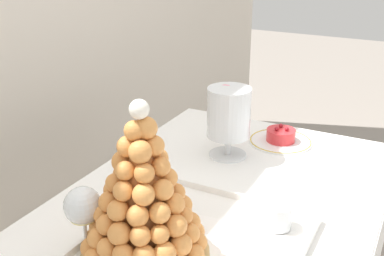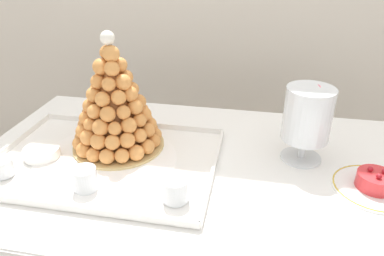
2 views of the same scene
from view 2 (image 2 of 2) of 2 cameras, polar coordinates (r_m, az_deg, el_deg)
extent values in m
cylinder|color=brown|center=(1.64, -17.39, -9.10)|extent=(0.04, 0.04, 0.73)
cylinder|color=brown|center=(1.52, 23.22, -13.46)|extent=(0.04, 0.04, 0.73)
cube|color=brown|center=(1.03, -0.34, -6.23)|extent=(1.21, 0.72, 0.02)
cube|color=white|center=(1.02, -0.34, -5.69)|extent=(1.27, 0.78, 0.00)
cube|color=white|center=(1.42, 2.72, -1.86)|extent=(1.27, 0.01, 0.27)
cube|color=white|center=(1.35, -27.93, -7.10)|extent=(0.01, 0.78, 0.27)
cube|color=white|center=(1.05, -13.53, -5.15)|extent=(0.62, 0.44, 0.01)
cube|color=white|center=(0.89, -19.21, -11.91)|extent=(0.62, 0.01, 0.02)
cube|color=white|center=(1.22, -9.60, 0.75)|extent=(0.62, 0.01, 0.02)
cube|color=white|center=(1.20, -27.26, -2.71)|extent=(0.01, 0.44, 0.02)
cube|color=white|center=(0.97, 3.49, -6.57)|extent=(0.01, 0.44, 0.02)
cylinder|color=white|center=(1.05, -13.55, -4.97)|extent=(0.40, 0.40, 0.00)
cylinder|color=tan|center=(1.10, -11.61, -2.61)|extent=(0.27, 0.27, 0.01)
cone|color=#BC7138|center=(1.04, -12.39, 4.62)|extent=(0.19, 0.19, 0.29)
sphere|color=#DA8A44|center=(1.06, -6.16, -2.06)|extent=(0.04, 0.04, 0.04)
sphere|color=#DF9148|center=(1.09, -5.95, -1.03)|extent=(0.04, 0.04, 0.04)
sphere|color=#DA8A43|center=(1.13, -6.50, -0.11)|extent=(0.04, 0.04, 0.04)
sphere|color=#D98943|center=(1.16, -7.69, 0.57)|extent=(0.05, 0.05, 0.05)
sphere|color=#DD8D46|center=(1.18, -9.33, 1.02)|extent=(0.04, 0.04, 0.04)
sphere|color=#E09148|center=(1.19, -11.23, 1.15)|extent=(0.04, 0.04, 0.04)
sphere|color=#DB8B45|center=(1.19, -13.18, 0.91)|extent=(0.05, 0.05, 0.05)
sphere|color=#DE8F47|center=(1.18, -14.97, 0.40)|extent=(0.05, 0.05, 0.05)
sphere|color=#DC8C45|center=(1.15, -16.39, -0.48)|extent=(0.04, 0.04, 0.04)
sphere|color=#E09148|center=(1.12, -17.28, -1.44)|extent=(0.04, 0.04, 0.04)
sphere|color=#D98943|center=(1.08, -17.48, -2.38)|extent=(0.05, 0.05, 0.05)
sphere|color=#DA8A44|center=(1.05, -16.87, -3.40)|extent=(0.05, 0.05, 0.05)
sphere|color=#D98943|center=(1.02, -15.48, -4.16)|extent=(0.04, 0.04, 0.04)
sphere|color=#DF9047|center=(1.00, -13.49, -4.45)|extent=(0.04, 0.04, 0.04)
sphere|color=#DF9047|center=(1.00, -11.17, -4.39)|extent=(0.04, 0.04, 0.04)
sphere|color=#DE8F47|center=(1.01, -8.95, -3.93)|extent=(0.05, 0.05, 0.05)
sphere|color=#DC8D46|center=(1.03, -7.20, -3.02)|extent=(0.04, 0.04, 0.04)
sphere|color=#E09249|center=(1.07, -6.79, 0.67)|extent=(0.04, 0.04, 0.04)
sphere|color=#DF9048|center=(1.11, -7.32, 1.43)|extent=(0.04, 0.04, 0.04)
sphere|color=#DE8F47|center=(1.14, -8.59, 2.14)|extent=(0.04, 0.04, 0.04)
sphere|color=#DC8D45|center=(1.16, -10.34, 2.46)|extent=(0.04, 0.04, 0.04)
sphere|color=#DD8D46|center=(1.16, -12.29, 2.33)|extent=(0.04, 0.04, 0.04)
sphere|color=#E09148|center=(1.15, -14.20, 1.97)|extent=(0.04, 0.04, 0.04)
sphere|color=#DF9048|center=(1.13, -15.79, 1.34)|extent=(0.04, 0.04, 0.04)
sphere|color=#D98943|center=(1.10, -16.79, 0.46)|extent=(0.04, 0.04, 0.04)
sphere|color=#DB8B44|center=(1.07, -17.01, -0.52)|extent=(0.05, 0.05, 0.05)
sphere|color=#DD8E46|center=(1.03, -16.31, -1.48)|extent=(0.05, 0.05, 0.05)
sphere|color=#DD8D46|center=(1.01, -14.78, -2.09)|extent=(0.05, 0.05, 0.05)
sphere|color=#E19249|center=(0.99, -12.65, -2.26)|extent=(0.04, 0.04, 0.04)
sphere|color=#DB8C45|center=(0.99, -10.35, -1.94)|extent=(0.04, 0.04, 0.04)
sphere|color=#DC8D45|center=(1.01, -8.38, -1.22)|extent=(0.04, 0.04, 0.04)
sphere|color=#DC8D46|center=(1.04, -7.13, -0.38)|extent=(0.04, 0.04, 0.04)
sphere|color=#DD8E46|center=(1.08, -7.99, 2.91)|extent=(0.04, 0.04, 0.04)
sphere|color=#E09149|center=(1.11, -9.18, 3.52)|extent=(0.04, 0.04, 0.04)
sphere|color=#DE8F47|center=(1.13, -10.95, 3.75)|extent=(0.04, 0.04, 0.04)
sphere|color=#DC8C45|center=(1.13, -12.94, 3.65)|extent=(0.04, 0.04, 0.04)
sphere|color=#DB8B45|center=(1.12, -14.77, 3.23)|extent=(0.04, 0.04, 0.04)
sphere|color=#DD8E46|center=(1.09, -16.06, 2.34)|extent=(0.05, 0.05, 0.05)
sphere|color=#DA8A44|center=(1.06, -16.55, 1.58)|extent=(0.04, 0.04, 0.04)
sphere|color=#DB8B44|center=(1.03, -15.97, 0.55)|extent=(0.04, 0.04, 0.04)
sphere|color=#DC8C45|center=(1.00, -14.47, 0.10)|extent=(0.05, 0.05, 0.05)
sphere|color=#DA8A43|center=(0.99, -12.30, -0.07)|extent=(0.04, 0.04, 0.04)
sphere|color=#DC8C45|center=(0.99, -10.09, 0.41)|extent=(0.04, 0.04, 0.04)
sphere|color=#DA8A44|center=(1.01, -8.42, 1.24)|extent=(0.04, 0.04, 0.04)
sphere|color=#DD8E47|center=(1.05, -7.69, 2.21)|extent=(0.04, 0.04, 0.04)
sphere|color=#DF9048|center=(1.08, -9.48, 4.93)|extent=(0.04, 0.04, 0.04)
sphere|color=#DA8A44|center=(1.10, -11.36, 5.37)|extent=(0.04, 0.04, 0.04)
sphere|color=#DA8A44|center=(1.10, -13.53, 4.99)|extent=(0.04, 0.04, 0.04)
sphere|color=#DF9048|center=(1.08, -15.31, 4.42)|extent=(0.04, 0.04, 0.04)
sphere|color=#DA8A44|center=(1.05, -16.02, 3.41)|extent=(0.04, 0.04, 0.04)
sphere|color=#E09249|center=(1.01, -15.32, 2.56)|extent=(0.04, 0.04, 0.04)
sphere|color=#DC8C45|center=(0.99, -13.37, 2.17)|extent=(0.04, 0.04, 0.04)
sphere|color=#DA8A44|center=(0.99, -10.94, 2.48)|extent=(0.04, 0.04, 0.04)
sphere|color=#DF9048|center=(1.01, -9.10, 3.34)|extent=(0.04, 0.04, 0.04)
sphere|color=#DA8A44|center=(1.05, -8.58, 4.17)|extent=(0.05, 0.05, 0.05)
sphere|color=#DB8B45|center=(1.07, -10.98, 6.67)|extent=(0.04, 0.04, 0.04)
sphere|color=#DC8C45|center=(1.08, -13.16, 6.65)|extent=(0.04, 0.04, 0.04)
sphere|color=#DE8E47|center=(1.06, -15.00, 6.11)|extent=(0.04, 0.04, 0.04)
sphere|color=#E19249|center=(1.02, -15.45, 5.16)|extent=(0.04, 0.04, 0.04)
sphere|color=#E09148|center=(0.99, -14.14, 4.50)|extent=(0.04, 0.04, 0.04)
sphere|color=#E09148|center=(0.98, -11.80, 4.72)|extent=(0.04, 0.04, 0.04)
sphere|color=#DB8B44|center=(1.00, -9.90, 5.39)|extent=(0.04, 0.04, 0.04)
sphere|color=#DE8F47|center=(1.04, -9.62, 6.18)|extent=(0.04, 0.04, 0.04)
sphere|color=#DC8C45|center=(1.05, -12.27, 8.35)|extent=(0.05, 0.05, 0.05)
sphere|color=#DD8D46|center=(1.04, -14.35, 7.94)|extent=(0.04, 0.04, 0.04)
sphere|color=#DA8A44|center=(1.01, -14.88, 7.20)|extent=(0.04, 0.04, 0.04)
sphere|color=#DB8B45|center=(0.98, -13.21, 6.86)|extent=(0.04, 0.04, 0.04)
sphere|color=#DE8E47|center=(0.99, -11.00, 7.22)|extent=(0.05, 0.05, 0.05)
sphere|color=#DE8F47|center=(1.03, -10.60, 8.02)|extent=(0.04, 0.04, 0.04)
sphere|color=#DB8B44|center=(1.03, -13.15, 10.10)|extent=(0.04, 0.04, 0.04)
sphere|color=#DF9048|center=(1.00, -14.41, 9.50)|extent=(0.05, 0.05, 0.05)
sphere|color=#DF9048|center=(0.98, -12.75, 9.29)|extent=(0.04, 0.04, 0.04)
sphere|color=#DE8F47|center=(1.01, -11.50, 9.90)|extent=(0.04, 0.04, 0.04)
sphere|color=#DD8D46|center=(1.01, -13.47, 11.70)|extent=(0.04, 0.04, 0.04)
sphere|color=#E19249|center=(0.99, -12.86, 11.53)|extent=(0.05, 0.05, 0.05)
sphere|color=white|center=(0.99, -13.42, 13.89)|extent=(0.04, 0.04, 0.04)
cylinder|color=silver|center=(1.07, -28.15, -5.59)|extent=(0.06, 0.06, 0.05)
cylinder|color=brown|center=(1.07, -28.00, -6.16)|extent=(0.05, 0.05, 0.02)
cylinder|color=#8C603D|center=(1.07, -28.19, -5.43)|extent=(0.05, 0.05, 0.01)
cylinder|color=silver|center=(0.93, -16.80, -7.81)|extent=(0.06, 0.06, 0.06)
cylinder|color=gold|center=(0.94, -16.66, -8.63)|extent=(0.05, 0.05, 0.02)
cylinder|color=#EAC166|center=(0.93, -16.83, -7.58)|extent=(0.05, 0.05, 0.02)
sphere|color=brown|center=(0.93, -17.20, -6.58)|extent=(0.02, 0.02, 0.02)
cylinder|color=silver|center=(0.86, -2.44, -9.89)|extent=(0.06, 0.06, 0.06)
cylinder|color=gold|center=(0.87, -2.41, -10.74)|extent=(0.06, 0.06, 0.02)
cylinder|color=#EAC166|center=(0.85, -2.44, -9.64)|extent=(0.06, 0.06, 0.02)
sphere|color=brown|center=(0.85, -1.96, -8.74)|extent=(0.02, 0.02, 0.02)
cylinder|color=white|center=(1.11, -22.94, -3.60)|extent=(0.10, 0.10, 0.03)
cylinder|color=#F2CC59|center=(1.11, -23.05, -3.09)|extent=(0.09, 0.09, 0.00)
cylinder|color=white|center=(1.08, 17.02, -4.53)|extent=(0.12, 0.12, 0.01)
cylinder|color=white|center=(1.07, 17.27, -2.99)|extent=(0.02, 0.02, 0.06)
cylinder|color=white|center=(1.02, 18.09, 2.14)|extent=(0.13, 0.13, 0.15)
cylinder|color=brown|center=(1.05, 18.44, -0.77)|extent=(0.06, 0.05, 0.05)
cylinder|color=#F9A54C|center=(1.05, 17.24, -0.42)|extent=(0.06, 0.04, 0.06)
cylinder|color=#F9A54C|center=(1.02, 16.63, -1.38)|extent=(0.06, 0.05, 0.05)
cylinder|color=pink|center=(1.04, 18.34, 0.48)|extent=(0.06, 0.05, 0.06)
cylinder|color=#9ED860|center=(1.04, 16.94, 0.80)|extent=(0.05, 0.05, 0.04)
cylinder|color=#F9A54C|center=(1.02, 17.97, 0.01)|extent=(0.05, 0.05, 0.04)
cylinder|color=pink|center=(1.05, 18.34, 2.14)|extent=(0.06, 0.04, 0.06)
cylinder|color=pink|center=(1.03, 17.22, 1.70)|extent=(0.05, 0.05, 0.03)
cylinder|color=#E54C47|center=(1.01, 17.61, 1.12)|extent=(0.06, 0.05, 0.06)
cylinder|color=#D199D8|center=(1.02, 19.01, 1.29)|extent=(0.05, 0.05, 0.05)
cylinder|color=yellow|center=(1.04, 17.92, 3.27)|extent=(0.06, 0.05, 0.06)
cylinder|color=yellow|center=(1.01, 16.90, 2.81)|extent=(0.05, 0.05, 0.04)
cylinder|color=#9ED860|center=(1.00, 18.20, 2.43)|extent=(0.05, 0.05, 0.02)
cylinder|color=yellow|center=(1.02, 19.03, 2.76)|extent=(0.05, 0.05, 0.05)
cylinder|color=#E54C47|center=(1.01, 17.57, 4.15)|extent=(0.06, 0.05, 0.06)
cylinder|color=yellow|center=(0.99, 18.23, 3.49)|extent=(0.05, 0.04, 0.05)
cylinder|color=yellow|center=(1.01, 19.01, 3.95)|extent=(0.06, 0.05, 0.06)
cylinder|color=#9ED860|center=(1.00, 17.25, 5.34)|extent=(0.05, 0.05, 0.03)
cylinder|color=#F9A54C|center=(0.98, 19.21, 4.51)|extent=(0.05, 0.05, 0.04)
cylinder|color=pink|center=(1.02, 18.97, 5.45)|extent=(0.05, 0.05, 0.04)
cylinder|color=white|center=(1.03, 27.10, -8.55)|extent=(0.21, 0.21, 0.01)
torus|color=gold|center=(1.03, 27.14, -8.41)|extent=(0.20, 0.20, 0.00)
cylinder|color=red|center=(1.02, 27.37, -7.51)|extent=(0.09, 0.09, 0.04)
sphere|color=#A51923|center=(1.01, 26.72, -5.91)|extent=(0.01, 0.01, 0.01)
sphere|color=#A51923|center=(0.99, 27.82, -6.89)|extent=(0.01, 0.01, 0.01)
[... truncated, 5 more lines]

